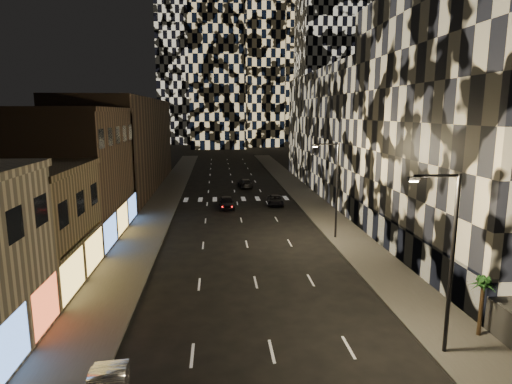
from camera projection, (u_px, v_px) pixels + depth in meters
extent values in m
cube|color=#47443F|center=(164.00, 200.00, 58.95)|extent=(4.00, 120.00, 0.15)
cube|color=#47443F|center=(307.00, 197.00, 60.75)|extent=(4.00, 120.00, 0.15)
cube|color=#4C4C47|center=(179.00, 199.00, 59.14)|extent=(0.20, 120.00, 0.15)
cube|color=#4C4C47|center=(292.00, 197.00, 60.56)|extent=(0.20, 120.00, 0.15)
cube|color=brown|center=(7.00, 230.00, 29.21)|extent=(10.00, 10.00, 8.00)
cube|color=#4F3B2D|center=(67.00, 175.00, 41.08)|extent=(10.00, 15.00, 12.00)
cube|color=#4F3B2D|center=(124.00, 144.00, 66.84)|extent=(10.00, 40.00, 14.00)
cube|color=#232326|center=(496.00, 124.00, 34.68)|extent=(16.00, 25.00, 22.00)
cube|color=#383838|center=(397.00, 239.00, 35.73)|extent=(0.60, 25.00, 3.00)
cube|color=#232326|center=(361.00, 131.00, 66.86)|extent=(16.00, 40.00, 18.00)
cube|color=black|center=(216.00, 1.00, 139.07)|extent=(18.00, 18.00, 95.00)
cylinder|color=black|center=(452.00, 266.00, 20.62)|extent=(0.20, 0.20, 9.00)
cylinder|color=black|center=(437.00, 176.00, 19.72)|extent=(2.20, 0.14, 0.14)
cube|color=black|center=(414.00, 179.00, 19.64)|extent=(0.50, 0.25, 0.18)
cube|color=#FFEAB2|center=(414.00, 181.00, 19.66)|extent=(0.35, 0.18, 0.06)
cylinder|color=black|center=(337.00, 191.00, 40.20)|extent=(0.20, 0.20, 9.00)
cylinder|color=black|center=(327.00, 144.00, 39.30)|extent=(2.20, 0.14, 0.14)
cube|color=black|center=(315.00, 146.00, 39.22)|extent=(0.50, 0.25, 0.18)
cube|color=#FFEAB2|center=(315.00, 147.00, 39.24)|extent=(0.35, 0.18, 0.06)
imported|color=black|center=(227.00, 202.00, 53.79)|extent=(1.90, 4.56, 1.54)
imported|color=black|center=(245.00, 183.00, 68.84)|extent=(2.31, 4.96, 1.40)
imported|color=black|center=(275.00, 200.00, 55.81)|extent=(2.45, 4.63, 1.24)
cylinder|color=#47331E|center=(481.00, 310.00, 22.77)|extent=(0.21, 0.21, 2.83)
sphere|color=#194418|center=(484.00, 283.00, 22.48)|extent=(0.62, 0.62, 0.62)
cone|color=#194418|center=(488.00, 284.00, 22.45)|extent=(1.25, 0.57, 0.75)
cone|color=#194418|center=(485.00, 282.00, 22.63)|extent=(1.14, 0.91, 0.75)
cone|color=#194418|center=(481.00, 282.00, 22.71)|extent=(0.31, 1.24, 0.75)
cone|color=#194418|center=(479.00, 282.00, 22.62)|extent=(1.08, 1.00, 0.75)
cone|color=#194418|center=(480.00, 284.00, 22.43)|extent=(1.25, 0.45, 0.75)
cone|color=#194418|center=(484.00, 285.00, 22.29)|extent=(0.81, 1.19, 0.75)
cone|color=#194418|center=(488.00, 285.00, 22.30)|extent=(0.70, 1.23, 0.75)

